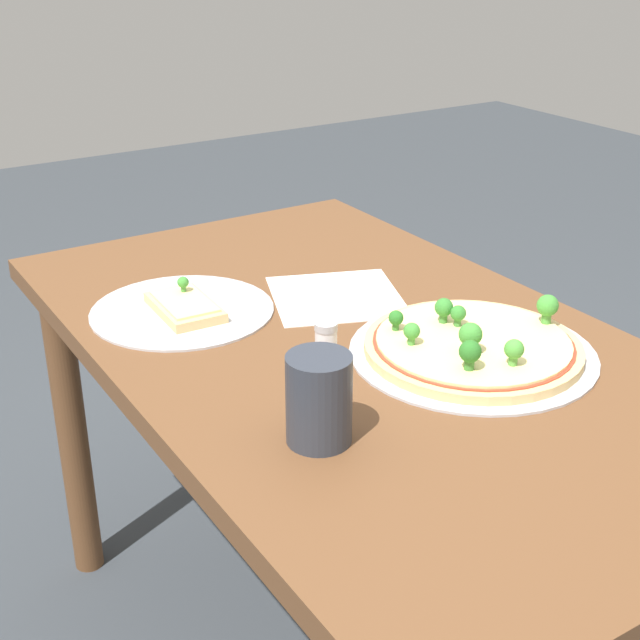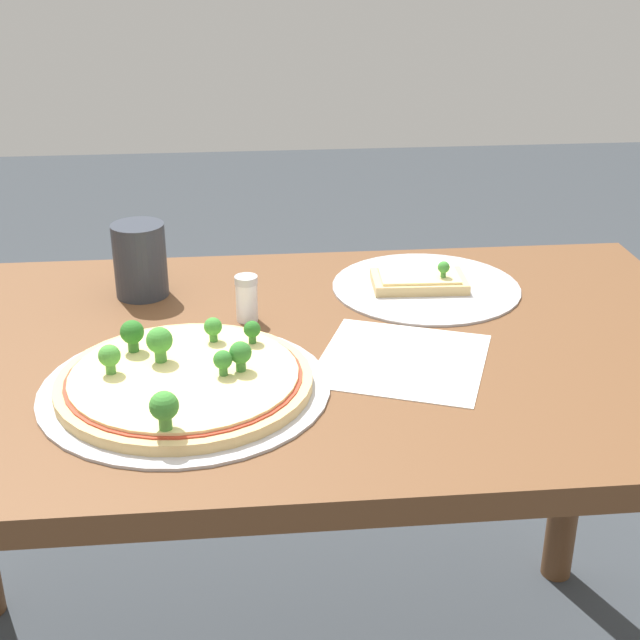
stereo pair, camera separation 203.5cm
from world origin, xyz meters
name	(u,v)px [view 2 (the right image)]	position (x,y,z in m)	size (l,w,h in m)	color
dining_table	(285,406)	(0.00, 0.00, 0.60)	(1.26, 0.73, 0.70)	brown
pizza_tray_whole	(184,380)	(0.13, 0.11, 0.71)	(0.36, 0.36, 0.07)	#B7B7BC
pizza_tray_slice	(423,284)	(-0.23, -0.19, 0.71)	(0.30, 0.30, 0.05)	#B7B7BC
drinking_cup	(140,260)	(0.21, -0.20, 0.76)	(0.08, 0.08, 0.12)	#2D333D
condiment_shaker	(247,298)	(0.05, -0.09, 0.73)	(0.03, 0.03, 0.07)	silver
paper_menu	(402,360)	(-0.16, 0.06, 0.70)	(0.21, 0.21, 0.00)	white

